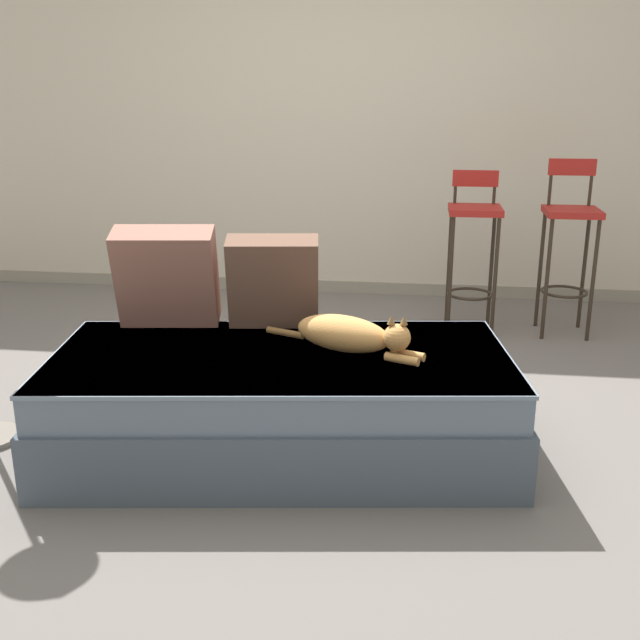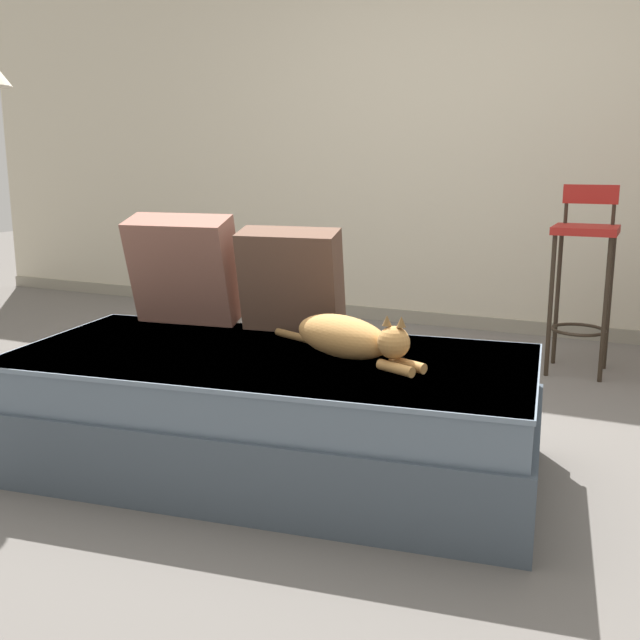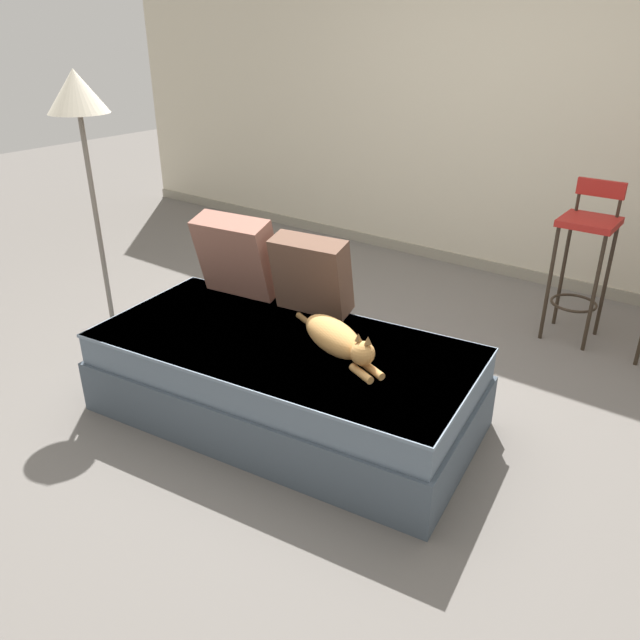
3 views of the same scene
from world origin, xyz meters
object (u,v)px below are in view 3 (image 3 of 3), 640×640
(throw_pillow_corner, at_px, (237,256))
(floor_lamp, at_px, (81,120))
(throw_pillow_middle, at_px, (311,275))
(bar_stool_near_window, at_px, (585,246))
(cat, at_px, (337,339))
(couch, at_px, (284,379))

(throw_pillow_corner, xyz_separation_m, floor_lamp, (-0.74, -0.36, 0.70))
(throw_pillow_middle, height_order, bar_stool_near_window, bar_stool_near_window)
(throw_pillow_middle, bearing_deg, throw_pillow_corner, -172.51)
(bar_stool_near_window, relative_size, floor_lamp, 0.61)
(cat, distance_m, floor_lamp, 1.80)
(throw_pillow_middle, xyz_separation_m, floor_lamp, (-1.21, -0.42, 0.72))
(throw_pillow_corner, distance_m, throw_pillow_middle, 0.48)
(bar_stool_near_window, bearing_deg, throw_pillow_middle, -123.76)
(throw_pillow_middle, relative_size, floor_lamp, 0.26)
(throw_pillow_corner, bearing_deg, floor_lamp, -153.98)
(bar_stool_near_window, bearing_deg, floor_lamp, -139.21)
(floor_lamp, bearing_deg, bar_stool_near_window, 40.79)
(couch, xyz_separation_m, throw_pillow_middle, (-0.09, 0.35, 0.43))
(cat, distance_m, bar_stool_near_window, 1.86)
(couch, height_order, floor_lamp, floor_lamp)
(cat, height_order, bar_stool_near_window, bar_stool_near_window)
(floor_lamp, bearing_deg, throw_pillow_middle, 19.24)
(throw_pillow_corner, height_order, floor_lamp, floor_lamp)
(couch, relative_size, throw_pillow_corner, 4.24)
(throw_pillow_corner, relative_size, floor_lamp, 0.29)
(couch, relative_size, floor_lamp, 1.23)
(couch, xyz_separation_m, floor_lamp, (-1.30, -0.07, 1.15))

